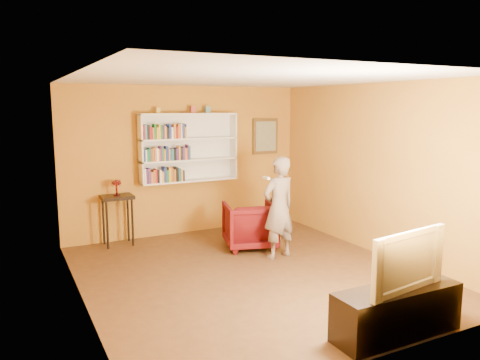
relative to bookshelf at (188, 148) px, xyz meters
name	(u,v)px	position (x,y,z in m)	size (l,w,h in m)	color
room_shell	(251,203)	(0.00, -2.41, -0.58)	(5.30, 5.80, 2.88)	#482D17
bookshelf	(188,148)	(0.00, 0.00, 0.00)	(1.80, 0.29, 1.23)	white
books_row_lower	(164,175)	(-0.50, -0.11, -0.46)	(0.72, 0.19, 0.27)	white
books_row_middle	(167,154)	(-0.43, -0.11, -0.09)	(0.84, 0.19, 0.27)	navy
books_row_upper	(165,132)	(-0.46, -0.11, 0.30)	(0.80, 0.19, 0.27)	#A3191F
ornament_left	(158,111)	(-0.56, -0.06, 0.67)	(0.07, 0.07, 0.10)	gold
ornament_centre	(193,110)	(0.08, -0.06, 0.68)	(0.09, 0.09, 0.12)	#9E4134
ornament_right	(207,110)	(0.37, -0.06, 0.68)	(0.09, 0.09, 0.12)	slate
framed_painting	(265,136)	(1.65, 0.05, 0.16)	(0.55, 0.05, 0.70)	brown
console_table	(117,204)	(-1.34, -0.16, -0.89)	(0.52, 0.40, 0.86)	black
ruby_lustre	(116,184)	(-1.34, -0.16, -0.55)	(0.17, 0.17, 0.26)	maroon
armchair	(250,225)	(0.58, -1.31, -1.21)	(0.81, 0.84, 0.76)	#42040A
person	(279,208)	(0.73, -1.96, -0.80)	(0.58, 0.38, 1.59)	#6E5E51
game_remote	(266,178)	(0.38, -2.17, -0.28)	(0.04, 0.15, 0.04)	white
tv_cabinet	(397,312)	(0.49, -4.66, -1.34)	(1.42, 0.43, 0.51)	black
television	(400,259)	(0.49, -4.66, -0.78)	(1.07, 0.14, 0.62)	black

